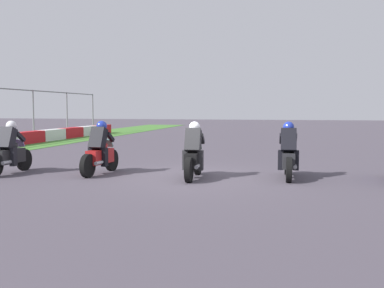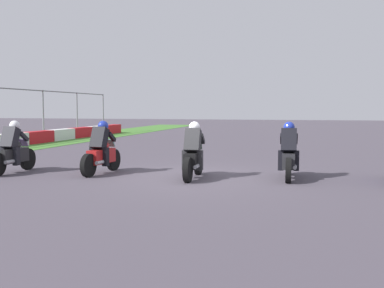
{
  "view_description": "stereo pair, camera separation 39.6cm",
  "coord_description": "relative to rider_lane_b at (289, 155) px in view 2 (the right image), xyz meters",
  "views": [
    {
      "loc": [
        -11.74,
        -2.5,
        1.87
      ],
      "look_at": [
        0.02,
        0.06,
        0.9
      ],
      "focal_mm": 41.93,
      "sensor_mm": 36.0,
      "label": 1
    },
    {
      "loc": [
        -11.65,
        -2.89,
        1.87
      ],
      "look_at": [
        0.02,
        0.06,
        0.9
      ],
      "focal_mm": 41.93,
      "sensor_mm": 36.0,
      "label": 2
    }
  ],
  "objects": [
    {
      "name": "ground_plane",
      "position": [
        -0.37,
        2.49,
        -0.62
      ],
      "size": [
        120.0,
        120.0,
        0.0
      ],
      "primitive_type": "plane",
      "color": "#4A434D"
    },
    {
      "name": "rider_lane_b",
      "position": [
        0.0,
        0.0,
        0.0
      ],
      "size": [
        2.04,
        0.55,
        1.51
      ],
      "rotation": [
        0.0,
        0.0,
        0.03
      ],
      "color": "black",
      "rests_on": "ground_plane"
    },
    {
      "name": "rider_lane_c",
      "position": [
        -0.54,
        2.45,
        0.0
      ],
      "size": [
        2.04,
        0.55,
        1.51
      ],
      "rotation": [
        0.0,
        0.0,
        0.04
      ],
      "color": "black",
      "rests_on": "ground_plane"
    },
    {
      "name": "rider_lane_d",
      "position": [
        -0.35,
        5.21,
        0.0
      ],
      "size": [
        2.04,
        0.55,
        1.51
      ],
      "rotation": [
        0.0,
        0.0,
        -0.08
      ],
      "color": "black",
      "rests_on": "ground_plane"
    },
    {
      "name": "rider_lane_e",
      "position": [
        -0.83,
        7.75,
        0.0
      ],
      "size": [
        2.04,
        0.54,
        1.51
      ],
      "rotation": [
        0.0,
        0.0,
        -0.0
      ],
      "color": "black",
      "rests_on": "ground_plane"
    }
  ]
}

